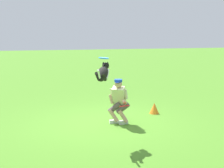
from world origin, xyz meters
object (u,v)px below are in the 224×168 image
dog (103,73)px  frisbee_flying (104,58)px  training_cone (154,108)px  frisbee_held (124,106)px  person (119,100)px

dog → frisbee_flying: bearing=7.1°
frisbee_flying → training_cone: frisbee_flying is taller
dog → frisbee_held: 1.61m
dog → training_cone: 3.35m
dog → training_cone: dog is taller
training_cone → frisbee_held: bearing=44.0°
frisbee_flying → frisbee_held: 1.71m
person → dog: bearing=0.1°
frisbee_flying → frisbee_held: size_ratio=0.90×
dog → training_cone: (-2.05, -2.19, -1.50)m
frisbee_flying → training_cone: (-1.99, -1.95, -1.83)m
dog → frisbee_flying: size_ratio=3.88×
training_cone → person: bearing=32.5°
dog → person: bearing=-5.8°
frisbee_held → person: bearing=-79.1°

